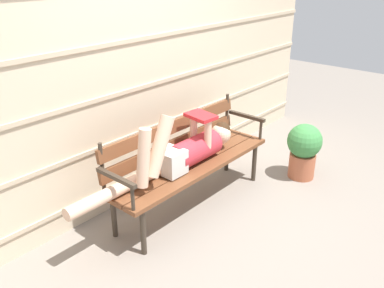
{
  "coord_description": "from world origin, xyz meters",
  "views": [
    {
      "loc": [
        -2.44,
        -1.95,
        2.06
      ],
      "look_at": [
        0.0,
        0.15,
        0.61
      ],
      "focal_mm": 38.68,
      "sensor_mm": 36.0,
      "label": 1
    }
  ],
  "objects": [
    {
      "name": "ground_plane",
      "position": [
        0.0,
        0.0,
        0.0
      ],
      "size": [
        12.0,
        12.0,
        0.0
      ],
      "primitive_type": "plane",
      "color": "gray"
    },
    {
      "name": "house_siding",
      "position": [
        0.0,
        0.7,
        1.24
      ],
      "size": [
        5.25,
        0.08,
        2.48
      ],
      "color": "beige",
      "rests_on": "ground"
    },
    {
      "name": "park_bench",
      "position": [
        0.0,
        0.22,
        0.47
      ],
      "size": [
        1.72,
        0.45,
        0.82
      ],
      "color": "brown",
      "rests_on": "ground"
    },
    {
      "name": "reclining_person",
      "position": [
        -0.12,
        0.15,
        0.58
      ],
      "size": [
        1.73,
        0.27,
        0.57
      ],
      "color": "#B72D38"
    },
    {
      "name": "potted_plant",
      "position": [
        1.14,
        -0.34,
        0.32
      ],
      "size": [
        0.35,
        0.35,
        0.57
      ],
      "color": "#AD5B3D",
      "rests_on": "ground"
    }
  ]
}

